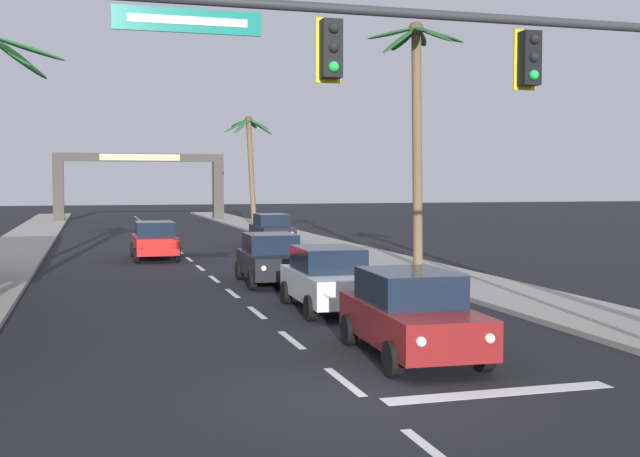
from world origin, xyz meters
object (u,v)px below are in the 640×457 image
(palm_right_farthest, at_px, (250,152))
(sedan_parked_nearest_kerb, at_px, (272,229))
(sedan_lead_at_stop_bar, at_px, (411,314))
(traffic_signal_mast, at_px, (535,92))
(sedan_oncoming_far, at_px, (154,240))
(palm_right_second, at_px, (417,101))
(sedan_third_in_queue, at_px, (329,278))
(sedan_fifth_in_queue, at_px, (271,258))
(town_gateway_arch, at_px, (140,177))

(palm_right_farthest, bearing_deg, sedan_parked_nearest_kerb, -97.02)
(sedan_lead_at_stop_bar, bearing_deg, traffic_signal_mast, -55.33)
(sedan_oncoming_far, height_order, palm_right_second, palm_right_second)
(sedan_third_in_queue, distance_m, palm_right_second, 12.27)
(sedan_oncoming_far, bearing_deg, sedan_fifth_in_queue, -72.03)
(town_gateway_arch, bearing_deg, traffic_signal_mast, -86.83)
(sedan_parked_nearest_kerb, height_order, palm_right_farthest, palm_right_farthest)
(sedan_fifth_in_queue, relative_size, sedan_parked_nearest_kerb, 1.01)
(traffic_signal_mast, height_order, palm_right_farthest, palm_right_farthest)
(traffic_signal_mast, height_order, sedan_fifth_in_queue, traffic_signal_mast)
(sedan_oncoming_far, relative_size, town_gateway_arch, 0.31)
(sedan_lead_at_stop_bar, xyz_separation_m, palm_right_farthest, (5.48, 44.47, 4.77))
(sedan_lead_at_stop_bar, relative_size, sedan_oncoming_far, 1.01)
(sedan_oncoming_far, xyz_separation_m, town_gateway_arch, (1.47, 35.54, 3.03))
(sedan_third_in_queue, bearing_deg, traffic_signal_mast, -80.46)
(traffic_signal_mast, bearing_deg, palm_right_second, 73.76)
(sedan_parked_nearest_kerb, xyz_separation_m, town_gateway_arch, (-5.29, 28.96, 3.03))
(sedan_fifth_in_queue, bearing_deg, sedan_oncoming_far, 107.97)
(sedan_parked_nearest_kerb, height_order, palm_right_second, palm_right_second)
(sedan_oncoming_far, distance_m, palm_right_farthest, 25.14)
(palm_right_second, bearing_deg, sedan_lead_at_stop_bar, -113.18)
(sedan_fifth_in_queue, height_order, sedan_parked_nearest_kerb, same)
(sedan_lead_at_stop_bar, relative_size, sedan_parked_nearest_kerb, 1.01)
(sedan_fifth_in_queue, height_order, sedan_oncoming_far, same)
(sedan_lead_at_stop_bar, relative_size, sedan_fifth_in_queue, 1.00)
(sedan_parked_nearest_kerb, bearing_deg, sedan_lead_at_stop_bar, -97.03)
(sedan_third_in_queue, bearing_deg, sedan_oncoming_far, 102.36)
(sedan_lead_at_stop_bar, relative_size, sedan_third_in_queue, 1.00)
(traffic_signal_mast, relative_size, sedan_oncoming_far, 2.42)
(palm_right_farthest, bearing_deg, sedan_lead_at_stop_bar, -97.03)
(sedan_parked_nearest_kerb, bearing_deg, sedan_oncoming_far, -135.77)
(traffic_signal_mast, distance_m, town_gateway_arch, 59.11)
(traffic_signal_mast, height_order, sedan_third_in_queue, traffic_signal_mast)
(sedan_fifth_in_queue, relative_size, sedan_oncoming_far, 1.01)
(traffic_signal_mast, height_order, palm_right_second, palm_right_second)
(sedan_lead_at_stop_bar, distance_m, sedan_oncoming_far, 21.66)
(sedan_third_in_queue, bearing_deg, palm_right_farthest, 82.04)
(sedan_third_in_queue, bearing_deg, town_gateway_arch, 92.16)
(sedan_third_in_queue, xyz_separation_m, town_gateway_arch, (-1.93, 51.06, 3.03))
(sedan_fifth_in_queue, bearing_deg, palm_right_farthest, 80.16)
(sedan_third_in_queue, relative_size, sedan_fifth_in_queue, 1.00)
(traffic_signal_mast, height_order, sedan_parked_nearest_kerb, traffic_signal_mast)
(town_gateway_arch, bearing_deg, palm_right_second, -79.05)
(sedan_lead_at_stop_bar, xyz_separation_m, town_gateway_arch, (-1.84, 56.95, 3.03))
(sedan_oncoming_far, height_order, palm_right_farthest, palm_right_farthest)
(sedan_oncoming_far, bearing_deg, traffic_signal_mast, -78.59)
(sedan_fifth_in_queue, distance_m, palm_right_second, 9.17)
(traffic_signal_mast, xyz_separation_m, sedan_oncoming_far, (-4.74, 23.46, -4.11))
(traffic_signal_mast, xyz_separation_m, sedan_third_in_queue, (-1.34, 7.95, -4.11))
(sedan_fifth_in_queue, bearing_deg, sedan_lead_at_stop_bar, -89.08)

